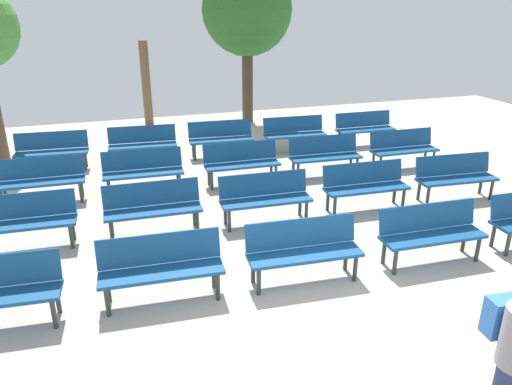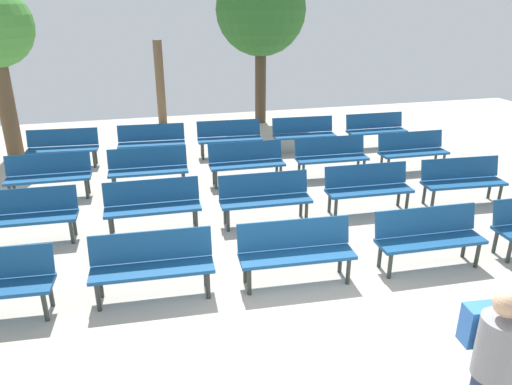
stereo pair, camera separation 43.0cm
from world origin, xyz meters
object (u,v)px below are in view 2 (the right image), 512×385
Objects in this scene: bench_r1_c3 at (368,186)px; bench_r2_c0 at (49,174)px; bench_r3_c1 at (152,140)px; visitor_with_backpack at (491,363)px; tree_0 at (160,83)px; bench_r2_c3 at (331,154)px; bench_r1_c4 at (462,178)px; bench_r2_c1 at (148,167)px; bench_r1_c1 at (153,203)px; bench_r2_c2 at (246,160)px; bench_r1_c0 at (25,213)px; bench_r3_c0 at (63,146)px; bench_r3_c2 at (229,136)px; bench_r0_c1 at (152,262)px; bench_r0_c3 at (429,234)px; bench_r3_c4 at (376,128)px; tree_1 at (261,11)px; bench_r3_c3 at (304,132)px; bench_r1_c2 at (265,195)px; bench_r0_c2 at (296,248)px.

bench_r2_c0 is (-5.81, 2.18, 0.00)m from bench_r1_c3.
visitor_with_backpack is at bearing -71.59° from bench_r3_c1.
bench_r2_c3 is at bearing -61.25° from tree_0.
bench_r1_c4 is 6.23m from bench_r2_c1.
bench_r1_c1 is 1.00× the size of bench_r2_c2.
tree_0 is at bearing 86.24° from bench_r1_c1.
bench_r3_c0 is at bearing 90.14° from bench_r1_c0.
bench_r3_c2 is at bearing 116.28° from bench_r1_c3.
bench_r2_c3 is 0.63× the size of tree_0.
bench_r1_c4 and bench_r2_c0 have the same top height.
bench_r0_c1 is at bearing -89.74° from bench_r2_c1.
bench_r3_c1 is at bearing 122.97° from bench_r0_c3.
bench_r2_c1 is at bearing -162.88° from bench_r3_c4.
tree_1 is at bearing 124.65° from bench_r3_c4.
bench_r1_c1 and bench_r1_c4 have the same top height.
bench_r3_c2 is 0.34× the size of tree_1.
bench_r1_c3 and bench_r2_c1 have the same top height.
bench_r1_c1 is 5.51m from bench_r3_c3.
bench_r3_c4 is at bearing 1.73° from bench_r3_c1.
bench_r3_c3 is at bearing 91.12° from bench_r2_c3.
bench_r0_c3 is at bearing -109.41° from bench_r3_c4.
bench_r1_c0 is at bearing -178.47° from bench_r1_c4.
tree_1 reaches higher than bench_r1_c1.
bench_r3_c3 is (0.06, 1.95, 0.00)m from bench_r2_c3.
bench_r0_c3 is 1.00× the size of bench_r1_c0.
visitor_with_backpack is at bearing -96.07° from tree_1.
bench_r1_c2 is 0.98× the size of visitor_with_backpack.
bench_r3_c2 is at bearing 44.77° from bench_r2_c1.
bench_r2_c1 is (-3.89, 2.10, 0.00)m from bench_r1_c3.
bench_r2_c1 and bench_r3_c3 have the same top height.
bench_r3_c4 is at bearing 32.79° from bench_r1_c1.
bench_r0_c1 is 1.00× the size of bench_r3_c1.
bench_r1_c3 is 1.94m from bench_r1_c4.
bench_r0_c1 is 1.00× the size of bench_r2_c1.
bench_r2_c2 is at bearing -179.05° from bench_r2_c3.
bench_r0_c2 is 1.00× the size of bench_r3_c2.
bench_r0_c1 is 2.82m from bench_r1_c0.
bench_r3_c3 is at bearing -94.74° from visitor_with_backpack.
bench_r0_c2 is 1.00× the size of bench_r3_c3.
bench_r2_c2 is at bearing 154.91° from bench_r1_c4.
visitor_with_backpack reaches higher than bench_r3_c3.
bench_r2_c2 is 6.23m from tree_1.
bench_r1_c2 is at bearing 90.59° from bench_r0_c2.
bench_r1_c1 is 0.99× the size of bench_r3_c3.
bench_r0_c1 is at bearing -91.74° from bench_r1_c1.
bench_r0_c1 is 1.00× the size of bench_r1_c0.
bench_r3_c4 is 9.50m from visitor_with_backpack.
bench_r0_c1 and bench_r3_c4 have the same top height.
bench_r1_c4 is at bearing -14.97° from bench_r2_c0.
bench_r1_c0 is at bearing -88.17° from bench_r3_c0.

